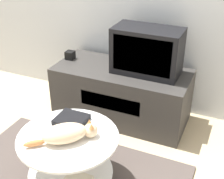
{
  "coord_description": "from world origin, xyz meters",
  "views": [
    {
      "loc": [
        1.06,
        -1.53,
        1.85
      ],
      "look_at": [
        0.16,
        0.5,
        0.62
      ],
      "focal_mm": 50.0,
      "sensor_mm": 36.0,
      "label": 1
    }
  ],
  "objects_px": {
    "tv": "(147,51)",
    "dvd_box": "(71,120)",
    "speaker": "(70,55)",
    "cat": "(67,133)"
  },
  "relations": [
    {
      "from": "speaker",
      "to": "cat",
      "type": "height_order",
      "value": "speaker"
    },
    {
      "from": "tv",
      "to": "cat",
      "type": "bearing_deg",
      "value": -99.2
    },
    {
      "from": "tv",
      "to": "speaker",
      "type": "bearing_deg",
      "value": -178.84
    },
    {
      "from": "speaker",
      "to": "cat",
      "type": "relative_size",
      "value": 0.21
    },
    {
      "from": "tv",
      "to": "dvd_box",
      "type": "distance_m",
      "value": 1.01
    },
    {
      "from": "cat",
      "to": "dvd_box",
      "type": "bearing_deg",
      "value": 72.27
    },
    {
      "from": "tv",
      "to": "cat",
      "type": "height_order",
      "value": "tv"
    },
    {
      "from": "speaker",
      "to": "tv",
      "type": "bearing_deg",
      "value": 1.16
    },
    {
      "from": "speaker",
      "to": "dvd_box",
      "type": "distance_m",
      "value": 1.08
    },
    {
      "from": "dvd_box",
      "to": "cat",
      "type": "distance_m",
      "value": 0.23
    }
  ]
}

